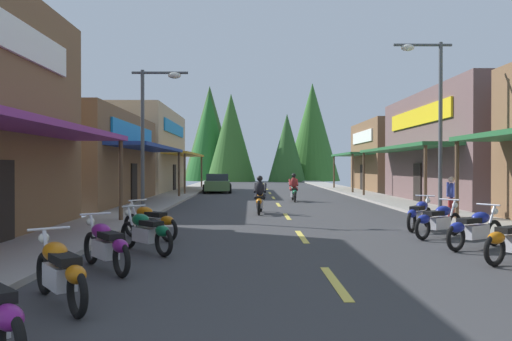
# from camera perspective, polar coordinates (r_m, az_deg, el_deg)

# --- Properties ---
(ground) EXTENTS (10.19, 79.05, 0.10)m
(ground) POSITION_cam_1_polar(r_m,az_deg,el_deg) (24.99, 2.61, -4.10)
(ground) COLOR #38383A
(sidewalk_left) EXTENTS (2.33, 79.05, 0.12)m
(sidewalk_left) POSITION_cam_1_polar(r_m,az_deg,el_deg) (25.41, -11.67, -3.79)
(sidewalk_left) COLOR #9E9991
(sidewalk_left) RESTS_ON ground
(sidewalk_right) EXTENTS (2.33, 79.05, 0.12)m
(sidewalk_right) POSITION_cam_1_polar(r_m,az_deg,el_deg) (26.09, 16.51, -3.69)
(sidewalk_right) COLOR #9E9991
(sidewalk_right) RESTS_ON ground
(centerline_dashes) EXTENTS (0.16, 54.91, 0.01)m
(centerline_dashes) POSITION_cam_1_polar(r_m,az_deg,el_deg) (27.97, 2.26, -3.50)
(centerline_dashes) COLOR #E0C64C
(centerline_dashes) RESTS_ON ground
(storefront_left_middle) EXTENTS (10.10, 11.72, 4.66)m
(storefront_left_middle) POSITION_cam_1_polar(r_m,az_deg,el_deg) (27.15, -22.54, 1.26)
(storefront_left_middle) COLOR brown
(storefront_left_middle) RESTS_ON ground
(storefront_left_far) EXTENTS (8.33, 12.96, 6.29)m
(storefront_left_far) POSITION_cam_1_polar(r_m,az_deg,el_deg) (39.66, -14.14, 2.19)
(storefront_left_far) COLOR tan
(storefront_left_far) RESTS_ON ground
(storefront_right_middle) EXTENTS (9.97, 12.71, 5.85)m
(storefront_right_middle) POSITION_cam_1_polar(r_m,az_deg,el_deg) (28.78, 26.01, 2.38)
(storefront_right_middle) COLOR brown
(storefront_right_middle) RESTS_ON ground
(storefront_right_far) EXTENTS (7.93, 9.08, 5.47)m
(storefront_right_far) POSITION_cam_1_polar(r_m,az_deg,el_deg) (40.31, 16.49, 1.57)
(storefront_right_far) COLOR brown
(storefront_right_far) RESTS_ON ground
(streetlamp_left) EXTENTS (2.12, 0.30, 5.59)m
(streetlamp_left) POSITION_cam_1_polar(r_m,az_deg,el_deg) (19.03, -12.03, 5.75)
(streetlamp_left) COLOR #474C51
(streetlamp_left) RESTS_ON ground
(streetlamp_right) EXTENTS (2.12, 0.30, 6.45)m
(streetlamp_right) POSITION_cam_1_polar(r_m,az_deg,el_deg) (19.06, 19.78, 7.19)
(streetlamp_right) COLOR #474C51
(streetlamp_right) RESTS_ON ground
(motorcycle_parked_right_4) EXTENTS (1.87, 1.22, 1.04)m
(motorcycle_parked_right_4) POSITION_cam_1_polar(r_m,az_deg,el_deg) (12.69, 24.10, -6.13)
(motorcycle_parked_right_4) COLOR black
(motorcycle_parked_right_4) RESTS_ON ground
(motorcycle_parked_right_5) EXTENTS (1.78, 1.35, 1.04)m
(motorcycle_parked_right_5) POSITION_cam_1_polar(r_m,az_deg,el_deg) (14.27, 20.45, -5.39)
(motorcycle_parked_right_5) COLOR black
(motorcycle_parked_right_5) RESTS_ON ground
(motorcycle_parked_right_6) EXTENTS (1.37, 1.77, 1.04)m
(motorcycle_parked_right_6) POSITION_cam_1_polar(r_m,az_deg,el_deg) (15.87, 18.49, -4.80)
(motorcycle_parked_right_6) COLOR black
(motorcycle_parked_right_6) RESTS_ON ground
(motorcycle_parked_left_1) EXTENTS (1.38, 1.76, 1.04)m
(motorcycle_parked_left_1) POSITION_cam_1_polar(r_m,az_deg,el_deg) (7.47, -21.83, -10.75)
(motorcycle_parked_left_1) COLOR black
(motorcycle_parked_left_1) RESTS_ON ground
(motorcycle_parked_left_2) EXTENTS (1.38, 1.76, 1.04)m
(motorcycle_parked_left_2) POSITION_cam_1_polar(r_m,az_deg,el_deg) (9.60, -17.06, -8.23)
(motorcycle_parked_left_2) COLOR black
(motorcycle_parked_left_2) RESTS_ON ground
(motorcycle_parked_left_3) EXTENTS (1.54, 1.63, 1.04)m
(motorcycle_parked_left_3) POSITION_cam_1_polar(r_m,az_deg,el_deg) (11.37, -12.67, -6.87)
(motorcycle_parked_left_3) COLOR black
(motorcycle_parked_left_3) RESTS_ON ground
(motorcycle_parked_left_4) EXTENTS (1.73, 1.42, 1.04)m
(motorcycle_parked_left_4) POSITION_cam_1_polar(r_m,az_deg,el_deg) (13.37, -12.20, -5.77)
(motorcycle_parked_left_4) COLOR black
(motorcycle_parked_left_4) RESTS_ON ground
(rider_cruising_lead) EXTENTS (0.60, 2.14, 1.57)m
(rider_cruising_lead) POSITION_cam_1_polar(r_m,az_deg,el_deg) (20.15, 0.46, -3.19)
(rider_cruising_lead) COLOR black
(rider_cruising_lead) RESTS_ON ground
(rider_cruising_trailing) EXTENTS (0.60, 2.14, 1.57)m
(rider_cruising_trailing) POSITION_cam_1_polar(r_m,az_deg,el_deg) (27.34, 4.41, -2.23)
(rider_cruising_trailing) COLOR black
(rider_cruising_trailing) RESTS_ON ground
(pedestrian_by_shop) EXTENTS (0.30, 0.57, 1.57)m
(pedestrian_by_shop) POSITION_cam_1_polar(r_m,az_deg,el_deg) (19.10, 21.76, -2.67)
(pedestrian_by_shop) COLOR maroon
(pedestrian_by_shop) RESTS_ON ground
(parked_car_curbside) EXTENTS (2.25, 4.39, 1.40)m
(parked_car_curbside) POSITION_cam_1_polar(r_m,az_deg,el_deg) (36.79, -4.51, -1.49)
(parked_car_curbside) COLOR #4C723F
(parked_car_curbside) RESTS_ON ground
(treeline_backdrop) EXTENTS (21.62, 10.98, 13.38)m
(treeline_backdrop) POSITION_cam_1_polar(r_m,az_deg,el_deg) (67.03, -1.02, 4.11)
(treeline_backdrop) COLOR #2E6223
(treeline_backdrop) RESTS_ON ground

